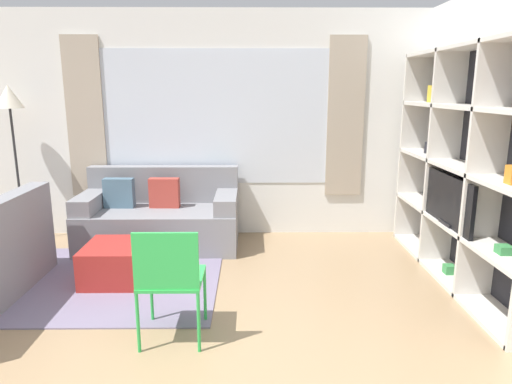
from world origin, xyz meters
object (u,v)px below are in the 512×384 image
object	(u,v)px
shelving_unit	(466,169)
couch_main	(160,218)
folding_chair	(170,275)
floor_lamp	(10,109)
ottoman	(119,263)

from	to	relation	value
shelving_unit	couch_main	distance (m)	3.28
shelving_unit	folding_chair	size ratio (longest dim) A/B	2.97
shelving_unit	floor_lamp	bearing A→B (deg)	165.95
folding_chair	ottoman	bearing A→B (deg)	-57.93
ottoman	folding_chair	bearing A→B (deg)	-57.93
floor_lamp	shelving_unit	bearing A→B (deg)	-14.05
ottoman	folding_chair	world-z (taller)	folding_chair
shelving_unit	couch_main	size ratio (longest dim) A/B	1.44
couch_main	floor_lamp	distance (m)	2.09
ottoman	couch_main	bearing A→B (deg)	79.18
couch_main	shelving_unit	bearing A→B (deg)	-18.45
shelving_unit	folding_chair	bearing A→B (deg)	-156.44
shelving_unit	couch_main	bearing A→B (deg)	161.55
shelving_unit	folding_chair	distance (m)	2.83
floor_lamp	folding_chair	size ratio (longest dim) A/B	2.12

